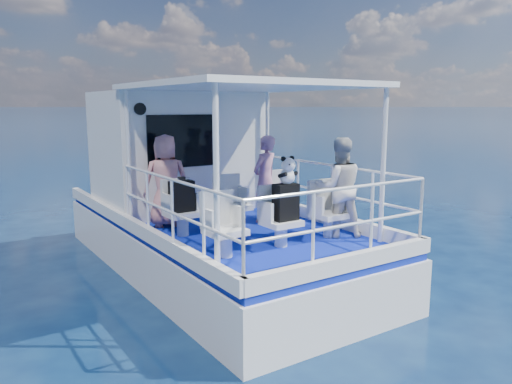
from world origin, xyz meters
TOP-DOWN VIEW (x-y plane):
  - ground at (0.00, 0.00)m, footprint 2000.00×2000.00m
  - hull at (0.00, 1.00)m, footprint 3.00×7.00m
  - deck at (0.00, 1.00)m, footprint 2.90×6.90m
  - cabin at (0.00, 2.30)m, footprint 2.85×2.00m
  - canopy at (0.00, -0.20)m, footprint 3.00×3.20m
  - canopy_posts at (0.00, -0.25)m, footprint 2.77×2.97m
  - railings at (0.00, -0.58)m, footprint 2.84×3.59m
  - seat_port_fwd at (-0.90, 0.20)m, footprint 0.48×0.46m
  - seat_center_fwd at (0.00, 0.20)m, footprint 0.48×0.46m
  - seat_stbd_fwd at (0.90, 0.20)m, footprint 0.48×0.46m
  - seat_port_aft at (-0.90, -1.10)m, footprint 0.48×0.46m
  - seat_center_aft at (0.00, -1.10)m, footprint 0.48×0.46m
  - seat_stbd_aft at (0.90, -1.10)m, footprint 0.48×0.46m
  - passenger_port_fwd at (-0.86, 0.88)m, footprint 0.66×0.55m
  - passenger_stbd_fwd at (0.67, 0.28)m, footprint 0.62×0.52m
  - passenger_stbd_aft at (1.04, -1.13)m, footprint 0.90×0.83m
  - backpack_port at (-0.92, 0.17)m, footprint 0.35×0.20m
  - backpack_center at (0.04, -1.15)m, footprint 0.34×0.19m
  - compact_camera at (-0.91, 0.17)m, footprint 0.10×0.06m
  - panda at (0.05, -1.17)m, footprint 0.25×0.21m

SIDE VIEW (x-z plane):
  - ground at x=0.00m, z-range 0.00..0.00m
  - hull at x=0.00m, z-range -0.80..0.80m
  - deck at x=0.00m, z-range 0.80..0.90m
  - seat_port_fwd at x=-0.90m, z-range 0.90..1.28m
  - seat_center_fwd at x=0.00m, z-range 0.90..1.28m
  - seat_stbd_fwd at x=0.90m, z-range 0.90..1.28m
  - seat_port_aft at x=-0.90m, z-range 0.90..1.28m
  - seat_center_aft at x=0.00m, z-range 0.90..1.28m
  - seat_stbd_aft at x=0.90m, z-range 0.90..1.28m
  - railings at x=0.00m, z-range 0.90..1.90m
  - backpack_port at x=-0.92m, z-range 1.28..1.74m
  - backpack_center at x=0.04m, z-range 1.28..1.79m
  - passenger_stbd_fwd at x=0.67m, z-range 0.90..2.36m
  - passenger_stbd_aft at x=1.04m, z-range 0.90..2.39m
  - passenger_port_fwd at x=-0.86m, z-range 0.90..2.41m
  - compact_camera at x=-0.91m, z-range 1.74..1.81m
  - panda at x=0.05m, z-range 1.79..2.17m
  - cabin at x=0.00m, z-range 0.90..3.10m
  - canopy_posts at x=0.00m, z-range 0.90..3.10m
  - canopy at x=0.00m, z-range 3.10..3.18m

